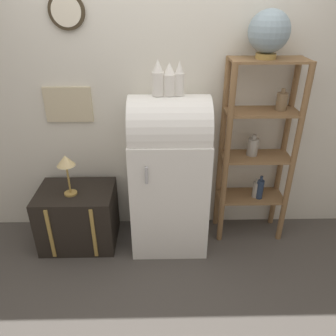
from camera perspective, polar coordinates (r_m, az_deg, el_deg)
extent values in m
plane|color=#4C4742|center=(3.03, 0.30, -15.40)|extent=(12.00, 12.00, 0.00)
cube|color=silver|center=(2.87, 0.08, 13.20)|extent=(7.00, 0.05, 2.70)
cylinder|color=#382D1E|center=(2.83, -17.25, 24.67)|extent=(0.27, 0.03, 0.27)
cylinder|color=beige|center=(2.81, -17.34, 24.64)|extent=(0.22, 0.01, 0.22)
cube|color=#C6B793|center=(2.97, -16.96, 10.51)|extent=(0.40, 0.02, 0.30)
cube|color=white|center=(2.92, 0.20, -4.05)|extent=(0.65, 0.56, 1.07)
cylinder|color=white|center=(2.65, 0.22, 6.94)|extent=(0.64, 0.53, 0.53)
cylinder|color=#B7B7BC|center=(2.49, -3.78, -1.30)|extent=(0.02, 0.02, 0.14)
cube|color=black|center=(3.16, -15.31, -8.12)|extent=(0.67, 0.49, 0.55)
cube|color=#AD8942|center=(3.02, -19.82, -10.81)|extent=(0.03, 0.01, 0.50)
cube|color=#AD8942|center=(2.92, -12.82, -11.10)|extent=(0.03, 0.01, 0.50)
cylinder|color=olive|center=(2.81, 10.10, 0.95)|extent=(0.05, 0.05, 1.65)
cylinder|color=olive|center=(2.98, 20.96, 1.00)|extent=(0.05, 0.05, 1.65)
cylinder|color=olive|center=(3.03, 9.26, 3.11)|extent=(0.05, 0.05, 1.65)
cylinder|color=olive|center=(3.19, 19.44, 3.06)|extent=(0.05, 0.05, 1.65)
cube|color=olive|center=(3.19, 14.13, -4.77)|extent=(0.60, 0.28, 0.02)
cube|color=olive|center=(2.99, 15.03, 1.90)|extent=(0.60, 0.28, 0.02)
cube|color=olive|center=(2.84, 16.06, 9.39)|extent=(0.60, 0.28, 0.02)
cube|color=olive|center=(2.75, 17.23, 17.55)|extent=(0.60, 0.28, 0.02)
cylinder|color=#9E998E|center=(2.97, 14.52, 3.58)|extent=(0.10, 0.10, 0.15)
cylinder|color=#9E998E|center=(2.93, 14.74, 5.28)|extent=(0.04, 0.04, 0.04)
cylinder|color=#7F6647|center=(2.88, 19.19, 10.87)|extent=(0.09, 0.09, 0.14)
cylinder|color=#7F6647|center=(2.86, 19.47, 12.56)|extent=(0.04, 0.04, 0.04)
cylinder|color=#23334C|center=(3.12, 15.70, -3.59)|extent=(0.06, 0.06, 0.18)
cylinder|color=#23334C|center=(3.06, 15.97, -1.77)|extent=(0.03, 0.03, 0.05)
cylinder|color=#9E998E|center=(3.13, 15.03, -3.67)|extent=(0.06, 0.06, 0.15)
cylinder|color=#9E998E|center=(3.09, 15.25, -2.16)|extent=(0.02, 0.02, 0.04)
cylinder|color=#AD8942|center=(2.72, 16.66, 18.19)|extent=(0.15, 0.15, 0.04)
sphere|color=#7F939E|center=(2.70, 17.20, 21.81)|extent=(0.31, 0.31, 0.31)
cylinder|color=white|center=(2.54, -1.75, 14.43)|extent=(0.09, 0.09, 0.18)
cone|color=white|center=(2.52, -1.80, 17.45)|extent=(0.08, 0.08, 0.10)
cylinder|color=white|center=(2.55, 0.23, 14.28)|extent=(0.10, 0.10, 0.16)
cone|color=white|center=(2.53, 0.24, 16.97)|extent=(0.08, 0.08, 0.09)
cylinder|color=white|center=(2.55, 1.96, 14.34)|extent=(0.07, 0.07, 0.17)
cone|color=white|center=(2.52, 2.01, 17.18)|extent=(0.06, 0.06, 0.09)
cylinder|color=#AD8942|center=(2.97, -16.57, -4.22)|extent=(0.11, 0.11, 0.02)
cylinder|color=#AD8942|center=(2.90, -16.94, -1.87)|extent=(0.02, 0.02, 0.26)
cone|color=#DBC184|center=(2.82, -17.43, 1.26)|extent=(0.15, 0.15, 0.09)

